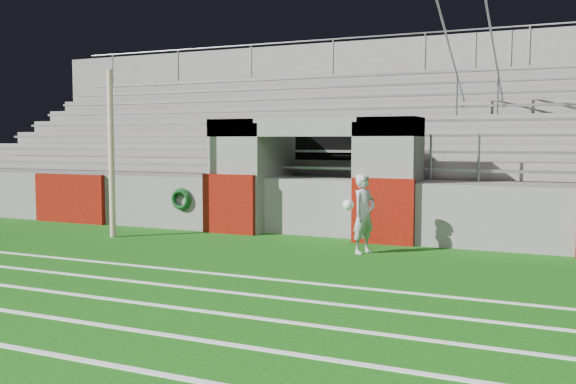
% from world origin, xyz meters
% --- Properties ---
extents(ground, '(90.00, 90.00, 0.00)m').
position_xyz_m(ground, '(0.00, 0.00, 0.00)').
color(ground, '#114E0D').
rests_on(ground, ground).
extents(field_post, '(0.13, 0.13, 3.63)m').
position_xyz_m(field_post, '(-3.87, 1.45, 1.82)').
color(field_post, '#C8B295').
rests_on(field_post, ground).
extents(stadium_structure, '(26.00, 8.48, 5.42)m').
position_xyz_m(stadium_structure, '(0.00, 7.97, 1.49)').
color(stadium_structure, slate).
rests_on(stadium_structure, ground).
extents(goalkeeper_with_ball, '(0.61, 0.64, 1.50)m').
position_xyz_m(goalkeeper_with_ball, '(1.77, 1.77, 0.75)').
color(goalkeeper_with_ball, '#A8ABB1').
rests_on(goalkeeper_with_ball, ground).
extents(hose_coil, '(0.53, 0.15, 0.53)m').
position_xyz_m(hose_coil, '(-3.08, 2.93, 0.74)').
color(hose_coil, '#0D4419').
rests_on(hose_coil, ground).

